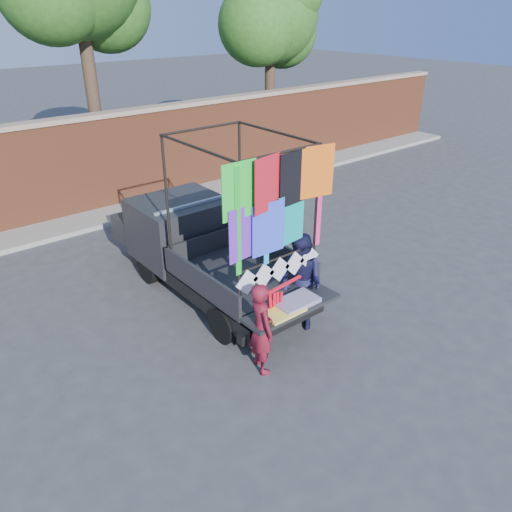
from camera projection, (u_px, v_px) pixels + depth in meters
ground at (247, 325)px, 8.95m from camera, size 90.00×90.00×0.00m
brick_wall at (83, 165)px, 13.21m from camera, size 30.00×0.45×2.61m
curb at (101, 217)px, 13.29m from camera, size 30.00×1.20×0.12m
tree_right at (273, 17)px, 16.66m from camera, size 4.20×3.30×6.62m
pickup_truck at (195, 245)px, 10.00m from camera, size 2.06×5.17×3.26m
woman at (261, 328)px, 7.54m from camera, size 0.49×0.63×1.52m
man at (301, 282)px, 8.56m from camera, size 0.75×0.92×1.75m
streamer_bundle at (279, 297)px, 7.92m from camera, size 0.85×0.13×0.59m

